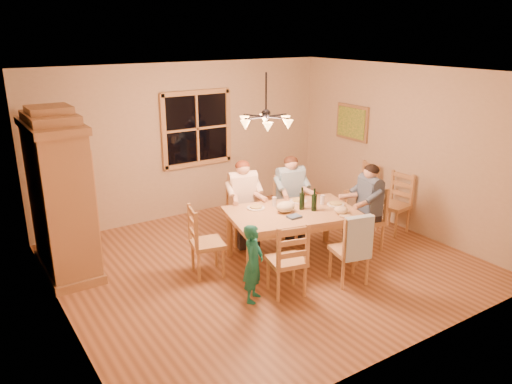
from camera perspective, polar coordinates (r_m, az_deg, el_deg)
floor at (r=7.29m, az=1.04°, el=-8.12°), size 5.50×5.50×0.00m
ceiling at (r=6.56m, az=1.18°, el=13.53°), size 5.50×5.00×0.02m
wall_back at (r=8.92m, az=-7.98°, el=5.83°), size 5.50×0.02×2.70m
wall_left at (r=5.80m, az=-22.03°, el=-2.13°), size 0.02×5.00×2.70m
wall_right at (r=8.61m, az=16.51°, el=4.80°), size 0.02×5.00×2.70m
window at (r=8.94m, az=-6.77°, el=7.21°), size 1.30×0.06×1.30m
painting at (r=9.33m, az=10.92°, el=7.79°), size 0.06×0.78×0.64m
chandelier at (r=6.64m, az=1.14°, el=8.17°), size 0.77×0.68×0.71m
armoire at (r=7.19m, az=-21.39°, el=-0.73°), size 0.66×1.40×2.30m
dining_table at (r=7.14m, az=4.15°, el=-2.97°), size 2.01×1.48×0.76m
chair_far_left at (r=7.86m, az=-1.46°, el=-3.70°), size 0.52×0.51×0.99m
chair_far_right at (r=8.13m, az=3.91°, el=-2.97°), size 0.52×0.51×0.99m
chair_near_left at (r=6.41m, az=3.48°, el=-9.04°), size 0.52×0.51×0.99m
chair_near_right at (r=6.79m, az=10.56°, el=-7.71°), size 0.52×0.51×0.99m
chair_end_left at (r=6.90m, az=-5.54°, el=-7.02°), size 0.51×0.52×0.99m
chair_end_right at (r=7.84m, az=12.51°, el=-4.21°), size 0.51×0.52×0.99m
adult_woman at (r=7.67m, az=-1.50°, el=0.02°), size 0.46×0.49×0.87m
adult_plaid_man at (r=7.95m, az=3.99°, el=0.64°), size 0.46×0.49×0.87m
adult_slate_man at (r=7.66m, az=12.78°, el=-0.48°), size 0.49×0.46×0.87m
towel at (r=6.48m, az=11.61°, el=-5.22°), size 0.39×0.18×0.58m
wine_bottle_a at (r=7.15m, az=5.28°, el=-0.73°), size 0.08×0.08×0.33m
wine_bottle_b at (r=7.11m, az=6.67°, el=-0.88°), size 0.08×0.08×0.33m
plate_woman at (r=7.19m, az=-0.02°, el=-1.83°), size 0.26×0.26×0.02m
plate_plaid at (r=7.50m, az=4.84°, el=-1.05°), size 0.26×0.26×0.02m
plate_slate at (r=7.43m, az=9.09°, el=-1.41°), size 0.26×0.26×0.02m
wine_glass_a at (r=7.28m, az=2.11°, el=-1.10°), size 0.06×0.06×0.14m
wine_glass_b at (r=7.42m, az=7.60°, el=-0.88°), size 0.06×0.06×0.14m
cap at (r=7.08m, az=9.70°, el=-2.05°), size 0.20×0.20×0.11m
napkin at (r=6.87m, az=4.39°, el=-2.83°), size 0.21×0.18×0.03m
cloth_bundle at (r=7.05m, az=3.40°, el=-1.71°), size 0.28×0.22×0.15m
child at (r=6.16m, az=-0.30°, el=-8.14°), size 0.43×0.42×1.00m
chair_spare_front at (r=8.58m, az=15.39°, el=-2.47°), size 0.48×0.49×0.99m
chair_spare_back at (r=9.07m, az=11.80°, el=-1.06°), size 0.47×0.48×0.99m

